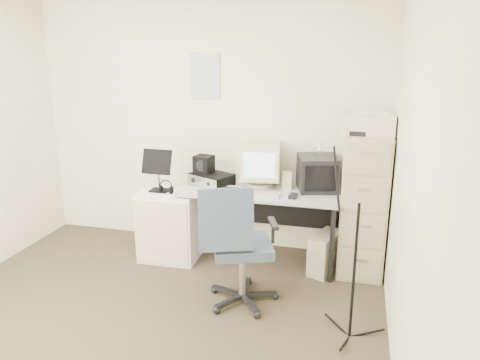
% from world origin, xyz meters
% --- Properties ---
extents(floor, '(3.60, 3.60, 0.01)m').
position_xyz_m(floor, '(0.00, 0.00, -0.01)').
color(floor, '#342919').
rests_on(floor, ground).
extents(wall_back, '(3.60, 0.02, 2.50)m').
position_xyz_m(wall_back, '(0.00, 1.80, 1.25)').
color(wall_back, '#FDF8CF').
rests_on(wall_back, ground).
extents(wall_right, '(0.02, 3.60, 2.50)m').
position_xyz_m(wall_right, '(1.80, 0.00, 1.25)').
color(wall_right, '#FDF8CF').
rests_on(wall_right, ground).
extents(wall_calendar, '(0.30, 0.02, 0.44)m').
position_xyz_m(wall_calendar, '(-0.02, 1.79, 1.75)').
color(wall_calendar, white).
rests_on(wall_calendar, wall_back).
extents(filing_cabinet, '(0.40, 0.60, 1.30)m').
position_xyz_m(filing_cabinet, '(1.58, 1.48, 0.65)').
color(filing_cabinet, '#C2B793').
rests_on(filing_cabinet, floor).
extents(printer, '(0.48, 0.35, 0.17)m').
position_xyz_m(printer, '(1.58, 1.45, 1.39)').
color(printer, '#C2B392').
rests_on(printer, filing_cabinet).
extents(desk, '(1.50, 0.70, 0.73)m').
position_xyz_m(desk, '(0.63, 1.45, 0.36)').
color(desk, silver).
rests_on(desk, floor).
extents(crt_monitor, '(0.43, 0.45, 0.41)m').
position_xyz_m(crt_monitor, '(0.60, 1.56, 0.93)').
color(crt_monitor, '#C2B392').
rests_on(crt_monitor, desk).
extents(crt_tv, '(0.43, 0.45, 0.32)m').
position_xyz_m(crt_tv, '(1.14, 1.56, 0.89)').
color(crt_tv, black).
rests_on(crt_tv, desk).
extents(desk_speaker, '(0.10, 0.10, 0.16)m').
position_xyz_m(desk_speaker, '(0.86, 1.51, 0.81)').
color(desk_speaker, beige).
rests_on(desk_speaker, desk).
extents(keyboard, '(0.45, 0.17, 0.02)m').
position_xyz_m(keyboard, '(0.62, 1.22, 0.74)').
color(keyboard, '#C2B392').
rests_on(keyboard, desk).
extents(mouse, '(0.08, 0.12, 0.03)m').
position_xyz_m(mouse, '(0.96, 1.25, 0.75)').
color(mouse, black).
rests_on(mouse, desk).
extents(radio_receiver, '(0.47, 0.41, 0.11)m').
position_xyz_m(radio_receiver, '(0.13, 1.47, 0.79)').
color(radio_receiver, black).
rests_on(radio_receiver, desk).
extents(radio_speaker, '(0.19, 0.19, 0.17)m').
position_xyz_m(radio_speaker, '(0.05, 1.49, 0.92)').
color(radio_speaker, black).
rests_on(radio_speaker, radio_receiver).
extents(papers, '(0.23, 0.29, 0.02)m').
position_xyz_m(papers, '(0.31, 1.28, 0.74)').
color(papers, white).
rests_on(papers, desk).
extents(pc_tower, '(0.31, 0.44, 0.37)m').
position_xyz_m(pc_tower, '(1.27, 1.34, 0.19)').
color(pc_tower, '#C2B392').
rests_on(pc_tower, floor).
extents(office_chair, '(0.76, 0.76, 1.03)m').
position_xyz_m(office_chair, '(0.65, 0.63, 0.51)').
color(office_chair, '#353F51').
rests_on(office_chair, floor).
extents(side_cart, '(0.56, 0.46, 0.68)m').
position_xyz_m(side_cart, '(-0.24, 1.28, 0.34)').
color(side_cart, white).
rests_on(side_cart, floor).
extents(music_stand, '(0.32, 0.24, 0.42)m').
position_xyz_m(music_stand, '(-0.34, 1.28, 0.90)').
color(music_stand, black).
rests_on(music_stand, side_cart).
extents(headphones, '(0.18, 0.18, 0.02)m').
position_xyz_m(headphones, '(-0.24, 1.23, 0.73)').
color(headphones, black).
rests_on(headphones, side_cart).
extents(mic_stand, '(0.02, 0.02, 1.34)m').
position_xyz_m(mic_stand, '(1.52, 0.36, 0.67)').
color(mic_stand, black).
rests_on(mic_stand, floor).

